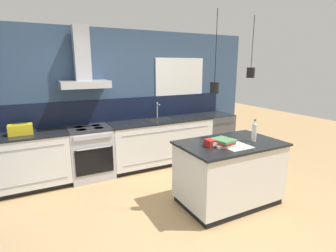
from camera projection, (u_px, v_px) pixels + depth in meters
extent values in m
plane|color=tan|center=(173.00, 212.00, 3.58)|extent=(16.00, 16.00, 0.00)
cube|color=#354C6B|center=(123.00, 100.00, 5.03)|extent=(5.60, 0.06, 2.60)
cube|color=black|center=(124.00, 109.00, 5.04)|extent=(4.42, 0.02, 0.43)
cube|color=white|center=(180.00, 81.00, 5.49)|extent=(1.12, 0.01, 0.96)
cube|color=black|center=(180.00, 81.00, 5.49)|extent=(1.04, 0.01, 0.88)
cube|color=#B5B5BA|center=(85.00, 84.00, 4.41)|extent=(0.80, 0.46, 0.12)
cube|color=#B5B5BA|center=(82.00, 53.00, 4.37)|extent=(0.26, 0.20, 0.90)
cylinder|color=black|center=(216.00, 46.00, 3.13)|extent=(0.01, 0.01, 0.85)
cylinder|color=black|center=(214.00, 88.00, 3.24)|extent=(0.11, 0.11, 0.14)
sphere|color=#F9D18C|center=(214.00, 88.00, 3.24)|extent=(0.06, 0.06, 0.06)
cylinder|color=black|center=(253.00, 42.00, 3.52)|extent=(0.01, 0.01, 0.68)
cylinder|color=black|center=(251.00, 73.00, 3.62)|extent=(0.11, 0.11, 0.14)
sphere|color=#F9D18C|center=(251.00, 73.00, 3.62)|extent=(0.06, 0.06, 0.06)
cube|color=black|center=(30.00, 185.00, 4.28)|extent=(1.23, 0.56, 0.09)
cube|color=silver|center=(26.00, 160.00, 4.15)|extent=(1.27, 0.62, 0.79)
cube|color=gray|center=(24.00, 149.00, 3.82)|extent=(1.11, 0.01, 0.01)
cube|color=gray|center=(28.00, 184.00, 3.94)|extent=(1.11, 0.01, 0.01)
cube|color=black|center=(23.00, 135.00, 4.06)|extent=(1.29, 0.64, 0.03)
cube|color=black|center=(161.00, 161.00, 5.35)|extent=(1.98, 0.56, 0.09)
cube|color=silver|center=(161.00, 141.00, 5.22)|extent=(2.04, 0.62, 0.79)
cube|color=gray|center=(169.00, 131.00, 4.89)|extent=(1.80, 0.01, 0.01)
cube|color=gray|center=(169.00, 158.00, 5.02)|extent=(1.80, 0.01, 0.01)
cube|color=black|center=(161.00, 121.00, 5.13)|extent=(2.07, 0.64, 0.03)
cube|color=#262628|center=(160.00, 120.00, 5.17)|extent=(0.48, 0.34, 0.01)
cylinder|color=#B5B5BA|center=(157.00, 111.00, 5.25)|extent=(0.02, 0.02, 0.31)
sphere|color=#B5B5BA|center=(157.00, 103.00, 5.21)|extent=(0.03, 0.03, 0.03)
cylinder|color=#B5B5BA|center=(158.00, 104.00, 5.17)|extent=(0.02, 0.12, 0.02)
cube|color=#B5B5BA|center=(91.00, 154.00, 4.61)|extent=(0.72, 0.62, 0.87)
cube|color=black|center=(95.00, 161.00, 4.34)|extent=(0.62, 0.02, 0.44)
cylinder|color=#B5B5BA|center=(94.00, 148.00, 4.27)|extent=(0.54, 0.02, 0.02)
cube|color=#B5B5BA|center=(93.00, 137.00, 4.24)|extent=(0.62, 0.02, 0.07)
cube|color=#2D2D30|center=(89.00, 129.00, 4.51)|extent=(0.72, 0.60, 0.04)
cylinder|color=black|center=(79.00, 127.00, 4.53)|extent=(0.17, 0.17, 0.00)
cylinder|color=black|center=(96.00, 125.00, 4.66)|extent=(0.17, 0.17, 0.00)
cylinder|color=black|center=(81.00, 130.00, 4.34)|extent=(0.17, 0.17, 0.00)
cylinder|color=black|center=(99.00, 128.00, 4.47)|extent=(0.17, 0.17, 0.00)
cube|color=#4C4C51|center=(215.00, 135.00, 5.83)|extent=(0.61, 0.62, 0.89)
cube|color=black|center=(216.00, 114.00, 5.73)|extent=(0.61, 0.62, 0.02)
cylinder|color=#4C4C51|center=(226.00, 121.00, 5.46)|extent=(0.46, 0.02, 0.02)
cube|color=black|center=(227.00, 199.00, 3.83)|extent=(1.32, 0.82, 0.09)
cube|color=silver|center=(229.00, 171.00, 3.73)|extent=(1.38, 0.85, 0.79)
cube|color=black|center=(230.00, 143.00, 3.63)|extent=(1.43, 0.90, 0.03)
cylinder|color=silver|center=(254.00, 133.00, 3.66)|extent=(0.07, 0.07, 0.25)
cylinder|color=silver|center=(255.00, 122.00, 3.63)|extent=(0.03, 0.03, 0.06)
cylinder|color=#262628|center=(255.00, 120.00, 3.62)|extent=(0.03, 0.03, 0.01)
cube|color=beige|center=(223.00, 145.00, 3.46)|extent=(0.29, 0.29, 0.03)
cube|color=#B2332D|center=(223.00, 142.00, 3.46)|extent=(0.23, 0.26, 0.03)
cube|color=#4C7F4C|center=(224.00, 140.00, 3.45)|extent=(0.29, 0.32, 0.03)
cube|color=red|center=(214.00, 142.00, 3.46)|extent=(0.22, 0.15, 0.10)
cube|color=white|center=(217.00, 144.00, 3.40)|extent=(0.13, 0.01, 0.05)
cube|color=silver|center=(236.00, 146.00, 3.45)|extent=(0.36, 0.32, 0.01)
cube|color=gold|center=(21.00, 129.00, 4.02)|extent=(0.34, 0.18, 0.16)
cylinder|color=black|center=(20.00, 123.00, 4.00)|extent=(0.20, 0.02, 0.02)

